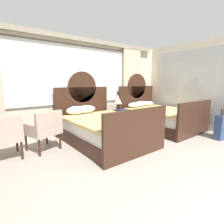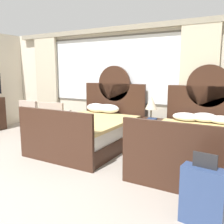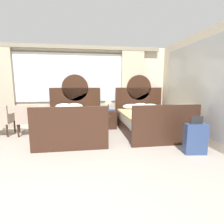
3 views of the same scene
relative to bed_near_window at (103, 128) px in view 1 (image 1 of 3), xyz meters
The scene contains 10 objects.
wall_back_window 1.60m from the bed_near_window, 97.82° to the left, with size 6.60×0.22×2.70m.
wall_right_mirror 3.55m from the bed_near_window, 21.98° to the right, with size 0.08×4.99×2.70m.
bed_near_window is the anchor object (origin of this frame).
bed_near_mirror 2.18m from the bed_near_window, ahead, with size 1.65×2.23×1.75m.
nightstand_between_beds 1.31m from the bed_near_window, 32.83° to the left, with size 0.44×0.46×0.59m.
table_lamp_on_nightstand 1.44m from the bed_near_window, 35.39° to the left, with size 0.27×0.27×0.50m.
book_on_nightstand 1.31m from the bed_near_window, 28.59° to the left, with size 0.18×0.26×0.03m.
armchair_by_window_left 1.35m from the bed_near_window, 166.40° to the left, with size 0.75×0.75×0.87m.
armchair_by_window_centre 2.08m from the bed_near_window, behind, with size 0.60×0.60×0.87m.
suitcase_on_floor 3.07m from the bed_near_window, 33.37° to the right, with size 0.46×0.24×0.79m.
Camera 1 is at (-2.20, -0.20, 1.46)m, focal length 27.91 mm.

